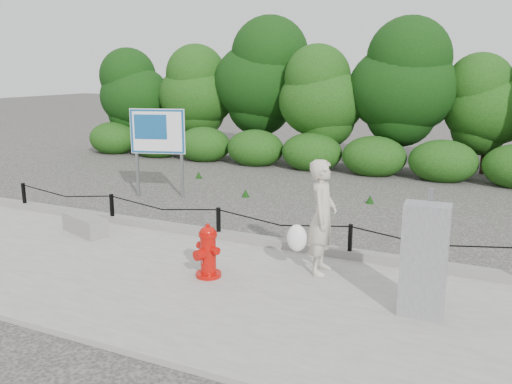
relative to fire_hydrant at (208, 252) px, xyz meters
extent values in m
plane|color=#2D2B28|center=(-0.78, 1.70, -0.48)|extent=(90.00, 90.00, 0.00)
cube|color=gray|center=(-0.78, -0.30, -0.44)|extent=(14.00, 4.00, 0.08)
cube|color=slate|center=(-0.78, 1.75, -0.33)|extent=(14.00, 0.22, 0.14)
cube|color=black|center=(-5.78, 1.70, -0.10)|extent=(0.06, 0.06, 0.60)
cube|color=black|center=(-3.28, 1.70, -0.10)|extent=(0.06, 0.06, 0.60)
cube|color=black|center=(-0.78, 1.70, -0.10)|extent=(0.06, 0.06, 0.60)
cube|color=black|center=(1.72, 1.70, -0.10)|extent=(0.06, 0.06, 0.60)
cylinder|color=black|center=(-4.53, 1.70, 0.12)|extent=(2.50, 0.02, 0.02)
cylinder|color=black|center=(-2.03, 1.70, 0.12)|extent=(2.50, 0.02, 0.02)
cylinder|color=black|center=(0.47, 1.70, 0.12)|extent=(2.50, 0.02, 0.02)
cylinder|color=black|center=(2.97, 1.70, 0.12)|extent=(2.50, 0.02, 0.02)
cylinder|color=black|center=(-9.28, 10.30, 0.48)|extent=(0.18, 0.18, 1.91)
ellipsoid|color=#164911|center=(-9.28, 10.30, 1.82)|extent=(2.83, 2.45, 3.06)
cylinder|color=black|center=(-6.78, 10.70, 0.51)|extent=(0.18, 0.18, 1.96)
ellipsoid|color=#164911|center=(-6.78, 10.70, 1.88)|extent=(2.91, 2.51, 3.14)
cylinder|color=black|center=(-4.28, 11.10, 0.73)|extent=(0.18, 0.18, 2.42)
ellipsoid|color=#164911|center=(-4.28, 11.10, 2.42)|extent=(3.58, 3.09, 3.87)
cylinder|color=black|center=(-1.78, 10.30, 0.48)|extent=(0.18, 0.18, 1.92)
ellipsoid|color=#164911|center=(-1.78, 10.30, 1.83)|extent=(2.84, 2.46, 3.07)
cylinder|color=black|center=(0.72, 10.70, 0.67)|extent=(0.18, 0.18, 2.30)
ellipsoid|color=#164911|center=(0.72, 10.70, 2.29)|extent=(3.41, 2.95, 3.68)
cylinder|color=black|center=(3.22, 11.10, 0.41)|extent=(0.18, 0.18, 1.77)
ellipsoid|color=#164911|center=(3.22, 11.10, 1.65)|extent=(2.62, 2.27, 2.83)
cylinder|color=#B50C06|center=(0.00, 0.01, -0.36)|extent=(0.49, 0.49, 0.06)
cylinder|color=#B50C06|center=(0.00, 0.01, -0.04)|extent=(0.30, 0.30, 0.58)
cylinder|color=#B50C06|center=(0.00, 0.01, 0.27)|extent=(0.36, 0.36, 0.05)
ellipsoid|color=#B50C06|center=(0.00, 0.01, 0.31)|extent=(0.32, 0.32, 0.19)
cylinder|color=#B50C06|center=(0.00, 0.01, 0.41)|extent=(0.08, 0.08, 0.05)
cylinder|color=#B50C06|center=(-0.15, 0.06, 0.06)|extent=(0.14, 0.15, 0.12)
cylinder|color=#B50C06|center=(0.16, -0.04, 0.06)|extent=(0.14, 0.15, 0.12)
cylinder|color=#B50C06|center=(-0.05, -0.15, -0.01)|extent=(0.20, 0.17, 0.16)
cylinder|color=slate|center=(-0.03, -0.13, -0.09)|extent=(0.01, 0.06, 0.13)
imported|color=#BCB2A1|center=(1.49, 0.92, 0.49)|extent=(0.50, 0.69, 1.78)
ellipsoid|color=white|center=(1.14, 0.77, 0.15)|extent=(0.32, 0.25, 0.43)
cube|color=gray|center=(-3.26, 0.89, -0.22)|extent=(1.16, 0.71, 0.35)
cube|color=gray|center=(3.14, 0.06, 0.34)|extent=(0.58, 0.35, 1.48)
cube|color=slate|center=(3.14, 0.26, 0.42)|extent=(0.06, 0.06, 1.63)
cube|color=slate|center=(-4.50, 4.14, 0.63)|extent=(0.08, 0.08, 2.21)
cube|color=slate|center=(-3.39, 4.50, 0.63)|extent=(0.08, 0.08, 2.21)
cube|color=white|center=(-3.93, 4.28, 1.18)|extent=(1.33, 0.46, 1.11)
cube|color=navy|center=(-3.93, 4.25, 1.18)|extent=(1.29, 0.42, 1.07)
cube|color=navy|center=(-4.08, 4.19, 1.29)|extent=(0.79, 0.26, 0.61)
camera|label=1|loc=(4.02, -6.68, 2.72)|focal=38.00mm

